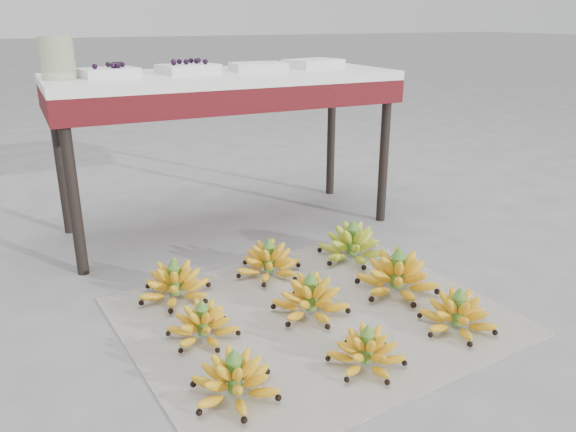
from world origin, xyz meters
name	(u,v)px	position (x,y,z in m)	size (l,w,h in m)	color
ground	(322,302)	(0.00, 0.00, 0.00)	(60.00, 60.00, 0.00)	slate
newspaper_mat	(313,315)	(-0.08, -0.08, 0.00)	(1.25, 1.05, 0.01)	white
bunch_front_left	(235,380)	(-0.49, -0.38, 0.06)	(0.31, 0.31, 0.15)	yellow
bunch_front_center	(366,352)	(-0.08, -0.42, 0.05)	(0.24, 0.24, 0.14)	yellow
bunch_front_right	(457,315)	(0.31, -0.37, 0.06)	(0.30, 0.30, 0.15)	yellow
bunch_mid_left	(203,325)	(-0.47, -0.05, 0.05)	(0.29, 0.29, 0.14)	yellow
bunch_mid_center	(311,299)	(-0.08, -0.07, 0.06)	(0.34, 0.34, 0.16)	yellow
bunch_mid_right	(397,276)	(0.29, -0.06, 0.07)	(0.35, 0.35, 0.19)	yellow
bunch_back_left	(175,284)	(-0.48, 0.26, 0.06)	(0.28, 0.28, 0.17)	yellow
bunch_back_center	(269,262)	(-0.08, 0.29, 0.06)	(0.34, 0.34, 0.16)	yellow
bunch_back_right	(352,245)	(0.31, 0.28, 0.07)	(0.33, 0.33, 0.18)	#70A02A
vendor_table	(225,91)	(-0.03, 0.91, 0.67)	(1.58, 0.63, 0.76)	black
tray_far_left	(108,72)	(-0.54, 0.91, 0.78)	(0.27, 0.22, 0.06)	silver
tray_left	(188,68)	(-0.19, 0.92, 0.78)	(0.28, 0.22, 0.06)	silver
tray_right	(258,67)	(0.14, 0.89, 0.78)	(0.26, 0.19, 0.04)	silver
tray_far_right	(313,64)	(0.45, 0.92, 0.78)	(0.30, 0.25, 0.04)	silver
glass_jar	(57,58)	(-0.73, 0.90, 0.84)	(0.13, 0.13, 0.17)	#E0F0BE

